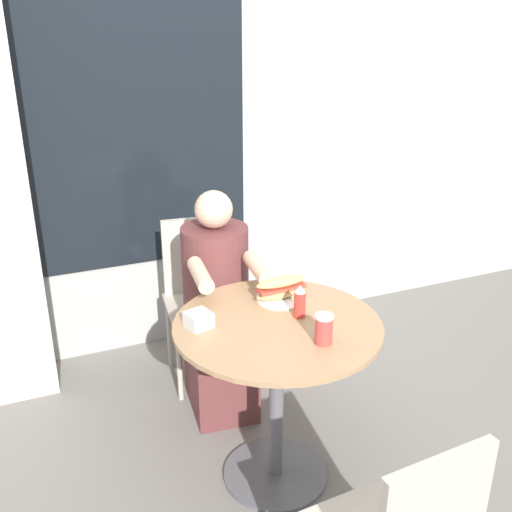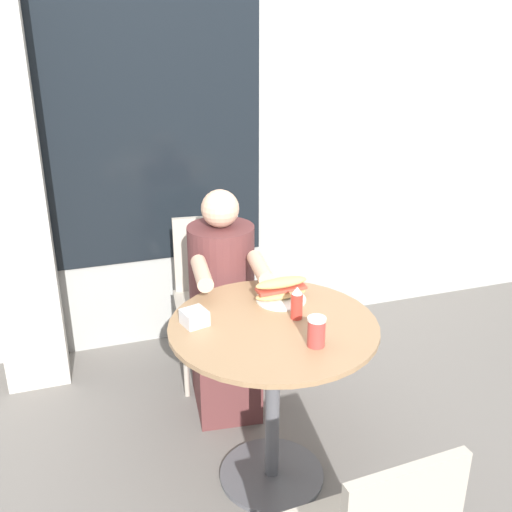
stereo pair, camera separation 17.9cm
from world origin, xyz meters
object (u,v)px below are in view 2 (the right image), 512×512
diner_chair (209,283)px  drink_cup (316,332)px  cafe_table (273,366)px  sandwich_on_plate (281,291)px  condiment_bottle (297,303)px  seated_diner (224,317)px

diner_chair → drink_cup: 1.17m
cafe_table → sandwich_on_plate: size_ratio=3.55×
diner_chair → drink_cup: size_ratio=7.67×
cafe_table → sandwich_on_plate: (0.10, 0.18, 0.24)m
drink_cup → condiment_bottle: 0.22m
diner_chair → seated_diner: seated_diner is taller
seated_diner → drink_cup: 0.86m
cafe_table → diner_chair: bearing=91.9°
cafe_table → seated_diner: bearing=94.4°
seated_diner → condiment_bottle: seated_diner is taller
diner_chair → drink_cup: bearing=102.4°
sandwich_on_plate → drink_cup: bearing=-91.3°
sandwich_on_plate → condiment_bottle: bearing=-89.2°
diner_chair → seated_diner: 0.35m
cafe_table → drink_cup: drink_cup is taller
drink_cup → diner_chair: bearing=96.2°
drink_cup → condiment_bottle: size_ratio=0.83×
diner_chair → condiment_bottle: size_ratio=6.35×
sandwich_on_plate → diner_chair: bearing=99.9°
drink_cup → sandwich_on_plate: bearing=88.7°
diner_chair → sandwich_on_plate: 0.81m
sandwich_on_plate → drink_cup: (-0.01, -0.38, 0.01)m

